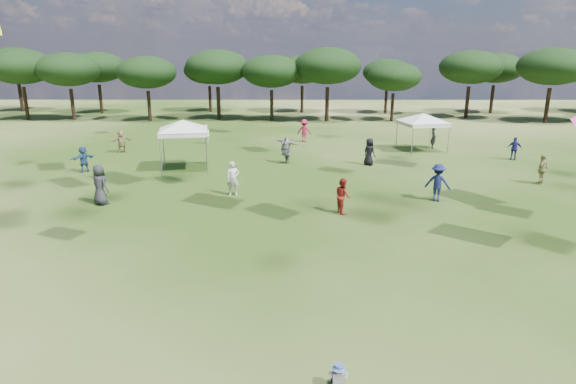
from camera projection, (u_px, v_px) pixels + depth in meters
name	position (u px, v px, depth m)	size (l,w,h in m)	color
tree_line	(318.00, 68.00, 52.57)	(108.78, 17.63, 7.77)	black
tent_left	(183.00, 122.00, 28.44)	(5.57, 5.57, 3.32)	gray
tent_right	(423.00, 115.00, 34.38)	(5.75, 5.75, 3.02)	gray
toddler	(338.00, 378.00, 9.91)	(0.40, 0.44, 0.60)	black
festival_crowd	(280.00, 154.00, 29.61)	(28.24, 19.16, 1.89)	beige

